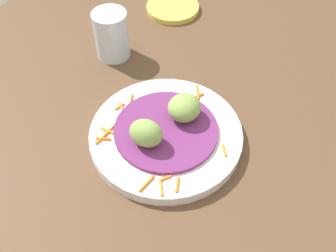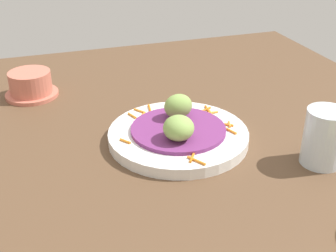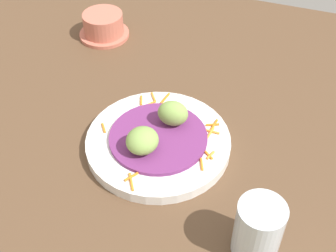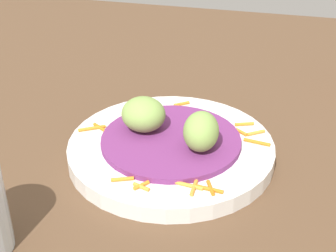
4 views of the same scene
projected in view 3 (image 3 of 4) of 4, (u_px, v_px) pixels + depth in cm
name	position (u px, v px, depth cm)	size (l,w,h in cm)	color
table_surface	(139.00, 146.00, 79.58)	(110.00, 110.00, 2.00)	brown
main_plate	(158.00, 142.00, 77.38)	(24.42, 24.42, 1.95)	white
cabbage_bed	(158.00, 137.00, 76.47)	(16.53, 16.53, 0.67)	#702D6B
carrot_garnish	(175.00, 133.00, 77.41)	(23.22, 20.38, 0.40)	orange
guac_scoop_left	(142.00, 141.00, 72.60)	(5.38, 5.13, 4.07)	#84A851
guac_scoop_center	(173.00, 113.00, 76.90)	(4.01, 5.20, 4.42)	#84A851
terracotta_bowl	(104.00, 26.00, 100.65)	(11.04, 11.04, 5.44)	#C66B56
water_glass	(258.00, 229.00, 60.85)	(6.53, 6.53, 9.31)	silver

